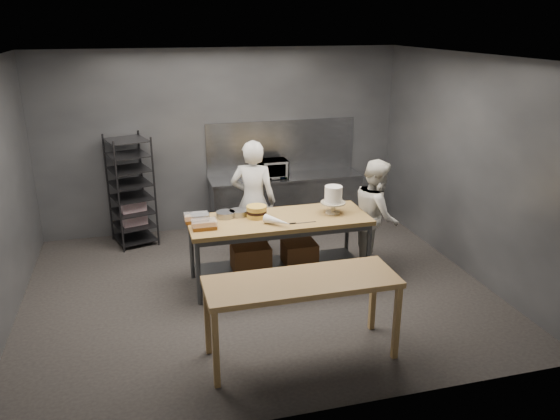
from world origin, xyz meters
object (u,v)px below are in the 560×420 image
object	(u,v)px
near_counter	(302,287)
chef_right	(376,215)
work_table	(276,242)
frosted_cake_stand	(333,197)
speed_rack	(131,192)
microwave	(271,169)
layer_cake	(257,212)
chef_behind	(253,201)

from	to	relation	value
near_counter	chef_right	world-z (taller)	chef_right
work_table	near_counter	world-z (taller)	work_table
work_table	frosted_cake_stand	world-z (taller)	frosted_cake_stand
work_table	speed_rack	size ratio (longest dim) A/B	1.37
microwave	layer_cake	xyz separation A→B (m)	(-0.67, -1.90, -0.05)
near_counter	microwave	world-z (taller)	microwave
speed_rack	frosted_cake_stand	bearing A→B (deg)	-35.92
microwave	chef_right	bearing A→B (deg)	-61.94
speed_rack	work_table	bearing A→B (deg)	-45.93
chef_behind	microwave	bearing A→B (deg)	-91.49
chef_right	frosted_cake_stand	world-z (taller)	chef_right
near_counter	chef_right	bearing A→B (deg)	47.81
work_table	layer_cake	distance (m)	0.50
work_table	speed_rack	xyz separation A→B (m)	(-1.85, 1.91, 0.28)
chef_right	frosted_cake_stand	xyz separation A→B (m)	(-0.67, -0.05, 0.35)
layer_cake	chef_right	bearing A→B (deg)	-1.70
frosted_cake_stand	chef_right	bearing A→B (deg)	4.16
work_table	microwave	bearing A→B (deg)	77.95
work_table	speed_rack	bearing A→B (deg)	134.07
chef_right	layer_cake	bearing A→B (deg)	105.06
work_table	microwave	distance (m)	2.09
work_table	chef_behind	bearing A→B (deg)	99.39
near_counter	chef_right	distance (m)	2.47
near_counter	microwave	distance (m)	3.84
chef_right	frosted_cake_stand	size ratio (longest dim) A/B	4.24
near_counter	speed_rack	size ratio (longest dim) A/B	1.14
chef_behind	work_table	bearing A→B (deg)	123.10
work_table	chef_right	distance (m)	1.49
speed_rack	chef_right	bearing A→B (deg)	-29.42
speed_rack	near_counter	bearing A→B (deg)	-65.81
frosted_cake_stand	work_table	bearing A→B (deg)	179.56
speed_rack	layer_cake	size ratio (longest dim) A/B	6.50
work_table	chef_behind	size ratio (longest dim) A/B	1.32
near_counter	chef_right	xyz separation A→B (m)	(1.66, 1.83, -0.01)
speed_rack	frosted_cake_stand	size ratio (longest dim) A/B	4.61
chef_behind	layer_cake	xyz separation A→B (m)	(-0.11, -0.71, 0.09)
work_table	chef_right	xyz separation A→B (m)	(1.47, 0.04, 0.23)
frosted_cake_stand	layer_cake	bearing A→B (deg)	174.55
speed_rack	chef_behind	bearing A→B (deg)	-32.79
near_counter	layer_cake	bearing A→B (deg)	91.58
layer_cake	microwave	bearing A→B (deg)	70.64
work_table	speed_rack	world-z (taller)	speed_rack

